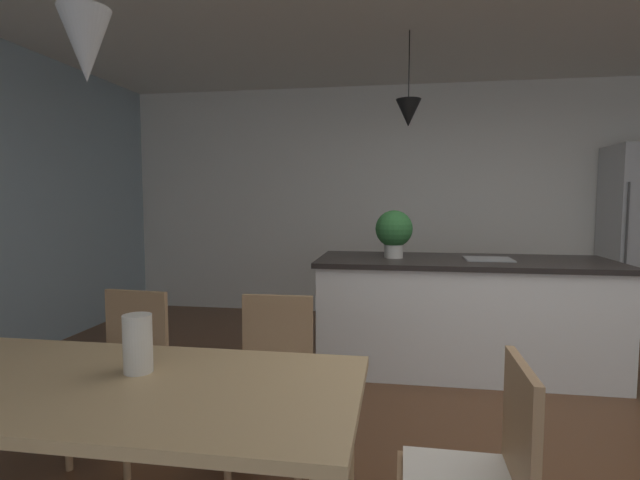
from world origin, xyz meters
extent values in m
cube|color=brown|center=(0.00, 0.00, -0.02)|extent=(10.00, 8.40, 0.04)
cube|color=white|center=(0.00, 3.26, 1.35)|extent=(10.00, 0.12, 2.70)
cube|color=tan|center=(-1.82, -1.05, 0.71)|extent=(1.85, 0.84, 0.04)
cylinder|color=tan|center=(-0.98, -0.71, 0.35)|extent=(0.06, 0.06, 0.71)
cube|color=#A87F56|center=(-1.41, -0.31, 0.43)|extent=(0.41, 0.41, 0.04)
cube|color=white|center=(-1.41, -0.31, 0.47)|extent=(0.37, 0.37, 0.03)
cube|color=#A87F56|center=(-1.41, -0.13, 0.66)|extent=(0.38, 0.04, 0.42)
cylinder|color=#A87F56|center=(-1.23, -0.47, 0.21)|extent=(0.04, 0.04, 0.41)
cylinder|color=#A87F56|center=(-1.57, -0.48, 0.21)|extent=(0.04, 0.04, 0.41)
cylinder|color=#A87F56|center=(-1.24, -0.13, 0.21)|extent=(0.04, 0.04, 0.41)
cylinder|color=#A87F56|center=(-1.58, -0.14, 0.21)|extent=(0.04, 0.04, 0.41)
cube|color=#A87F56|center=(-2.24, -0.31, 0.43)|extent=(0.43, 0.43, 0.04)
cube|color=white|center=(-2.24, -0.31, 0.47)|extent=(0.39, 0.39, 0.03)
cube|color=#A87F56|center=(-2.22, -0.13, 0.66)|extent=(0.38, 0.06, 0.42)
cylinder|color=#A87F56|center=(-2.09, -0.49, 0.21)|extent=(0.04, 0.04, 0.41)
cylinder|color=#A87F56|center=(-2.43, -0.46, 0.21)|extent=(0.04, 0.04, 0.41)
cylinder|color=#A87F56|center=(-2.06, -0.16, 0.21)|extent=(0.04, 0.04, 0.41)
cylinder|color=#A87F56|center=(-2.40, -0.12, 0.21)|extent=(0.04, 0.04, 0.41)
cube|color=#A87F56|center=(-0.40, -1.05, 0.66)|extent=(0.03, 0.38, 0.42)
cube|color=white|center=(-0.27, 1.38, 0.44)|extent=(2.26, 0.84, 0.88)
cube|color=black|center=(-0.27, 1.38, 0.88)|extent=(2.32, 0.90, 0.04)
cube|color=gray|center=(-0.07, 1.38, 0.91)|extent=(0.36, 0.30, 0.01)
cylinder|color=#4C4C4C|center=(1.41, 2.52, 0.97)|extent=(0.02, 0.02, 1.16)
cone|color=#B7B7B7|center=(-1.90, -0.97, 1.92)|extent=(0.18, 0.18, 0.26)
cylinder|color=black|center=(-0.72, 1.38, 2.43)|extent=(0.01, 0.01, 0.53)
cone|color=black|center=(-0.72, 1.38, 2.06)|extent=(0.20, 0.20, 0.21)
cylinder|color=beige|center=(-0.82, 1.38, 0.96)|extent=(0.15, 0.15, 0.11)
sphere|color=#2D6B33|center=(-0.82, 1.38, 1.14)|extent=(0.30, 0.30, 0.30)
cylinder|color=silver|center=(-1.74, -0.95, 0.84)|extent=(0.11, 0.11, 0.22)
camera|label=1|loc=(-0.79, -2.59, 1.38)|focal=27.16mm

